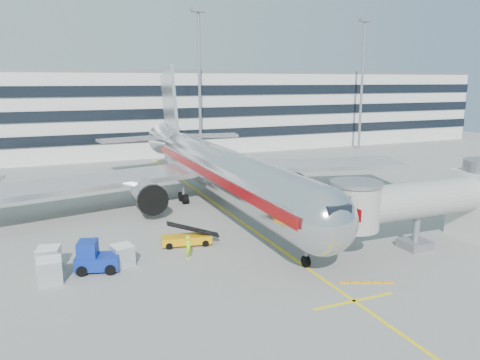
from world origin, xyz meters
name	(u,v)px	position (x,y,z in m)	size (l,w,h in m)	color
ground	(261,235)	(0.00, 0.00, 0.00)	(180.00, 180.00, 0.00)	gray
lead_in_line	(222,208)	(0.00, 10.00, 0.01)	(0.25, 70.00, 0.01)	yellow
stop_bar	(354,301)	(0.00, -14.00, 0.01)	(6.00, 0.25, 0.01)	yellow
main_jet	(216,168)	(0.00, 11.72, 4.23)	(50.95, 48.70, 16.06)	silver
jet_bridge	(434,201)	(12.18, -8.00, 3.87)	(17.80, 4.50, 7.00)	silver
terminal	(137,111)	(0.00, 57.95, 7.80)	(150.00, 24.25, 15.60)	silver
light_mast_centre	(199,74)	(8.00, 42.00, 14.88)	(2.40, 1.20, 25.45)	gray
light_mast_east	(362,75)	(42.00, 42.00, 14.88)	(2.40, 1.20, 25.45)	gray
belt_loader	(187,238)	(-6.91, 0.10, 0.60)	(4.51, 2.24, 2.11)	orange
baggage_tug	(95,258)	(-14.68, -2.66, 1.01)	(3.47, 2.67, 2.33)	navy
cargo_container_left	(50,270)	(-17.77, -3.45, 0.86)	(1.61, 1.61, 1.71)	silver
cargo_container_right	(49,258)	(-17.79, -0.92, 0.85)	(1.89, 1.89, 1.69)	silver
cargo_container_front	(122,255)	(-12.64, -2.26, 0.80)	(1.78, 1.78, 1.59)	silver
ramp_worker	(189,247)	(-7.62, -2.93, 0.94)	(0.69, 0.45, 1.88)	#B5FF1A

